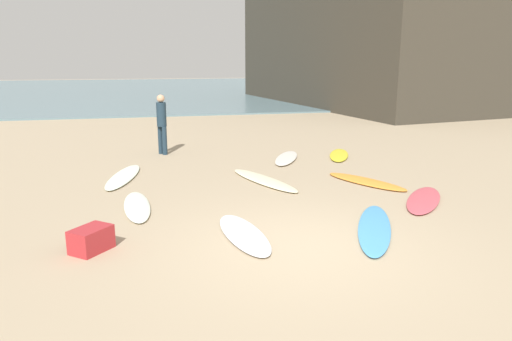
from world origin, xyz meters
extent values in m
plane|color=tan|center=(0.00, 0.00, 0.00)|extent=(120.00, 120.00, 0.00)
cube|color=slate|center=(0.00, 36.98, 0.04)|extent=(120.00, 40.00, 0.08)
cube|color=#3D382D|center=(19.26, 22.65, 5.22)|extent=(28.35, 21.76, 10.44)
ellipsoid|color=white|center=(-2.41, 2.55, 0.03)|extent=(0.62, 2.06, 0.07)
ellipsoid|color=#4CA0E3|center=(1.48, 0.46, 0.03)|extent=(1.61, 2.50, 0.06)
ellipsoid|color=#EDE7BF|center=(0.42, 3.96, 0.04)|extent=(1.36, 2.56, 0.07)
ellipsoid|color=#D75360|center=(3.18, 1.74, 0.03)|extent=(1.75, 2.01, 0.07)
ellipsoid|color=orange|center=(2.69, 3.33, 0.03)|extent=(1.49, 2.16, 0.07)
ellipsoid|color=yellow|center=(3.23, 6.29, 0.04)|extent=(1.25, 1.95, 0.08)
ellipsoid|color=silver|center=(1.62, 6.20, 0.04)|extent=(1.35, 2.08, 0.09)
ellipsoid|color=white|center=(-0.70, 0.66, 0.04)|extent=(0.81, 2.04, 0.07)
ellipsoid|color=white|center=(-2.76, 5.01, 0.04)|extent=(1.02, 2.56, 0.07)
cylinder|color=#1E3342|center=(-1.80, 7.82, 0.42)|extent=(0.14, 0.14, 0.83)
cylinder|color=#1E3342|center=(-1.69, 7.65, 0.42)|extent=(0.14, 0.14, 0.83)
cylinder|color=#1E3342|center=(-1.74, 7.73, 1.18)|extent=(0.39, 0.39, 0.69)
sphere|color=tan|center=(-1.74, 7.73, 1.64)|extent=(0.23, 0.23, 0.23)
cube|color=#B2282D|center=(-3.02, 0.56, 0.18)|extent=(0.68, 0.70, 0.36)
camera|label=1|loc=(-2.09, -6.45, 2.81)|focal=33.56mm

